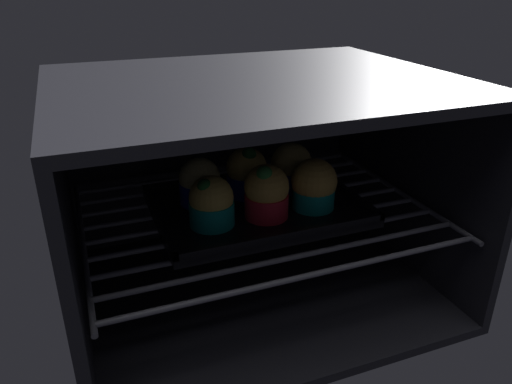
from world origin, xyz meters
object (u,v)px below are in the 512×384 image
Objects in this scene: muffin_row0_col2 at (314,186)px; muffin_row1_col2 at (291,168)px; baking_tray at (256,207)px; muffin_row0_col1 at (265,193)px; muffin_row1_col1 at (246,173)px; muffin_row0_col0 at (211,203)px; muffin_row1_col0 at (200,183)px.

muffin_row0_col2 is 1.00× the size of muffin_row1_col2.
baking_tray is 3.69× the size of muffin_row0_col1.
muffin_row1_col2 is (8.04, -0.41, -0.13)cm from muffin_row1_col1.
muffin_row0_col0 is (-8.56, -3.96, 4.04)cm from baking_tray.
muffin_row1_col0 is 0.93× the size of muffin_row1_col2.
baking_tray is 6.34cm from muffin_row0_col1.
muffin_row0_col2 reaches higher than muffin_row1_col0.
muffin_row0_col2 reaches higher than muffin_row0_col0.
muffin_row0_col2 is 11.81cm from muffin_row1_col1.
muffin_row0_col1 is 8.76cm from muffin_row1_col1.
muffin_row0_col1 is at bearing -91.05° from muffin_row1_col1.
muffin_row0_col2 is 0.93× the size of muffin_row1_col1.
muffin_row1_col1 reaches higher than muffin_row1_col0.
muffin_row1_col1 is at bearing 134.08° from muffin_row0_col2.
muffin_row1_col0 is 16.11cm from muffin_row1_col2.
muffin_row1_col1 is at bearing 44.20° from muffin_row0_col0.
muffin_row1_col0 is at bearing 153.58° from baking_tray.
muffin_row0_col1 is at bearing -178.12° from muffin_row0_col2.
muffin_row1_col2 reaches higher than muffin_row0_col0.
muffin_row0_col2 reaches higher than baking_tray.
muffin_row1_col1 is (8.51, 8.27, 0.35)cm from muffin_row0_col0.
muffin_row0_col0 is at bearing -93.12° from muffin_row1_col0.
muffin_row1_col1 reaches higher than baking_tray.
muffin_row1_col0 is at bearing 153.25° from muffin_row0_col2.
muffin_row0_col2 is at bearing -0.72° from muffin_row0_col0.
muffin_row0_col0 is at bearing 176.67° from muffin_row0_col1.
muffin_row0_col2 is 1.08× the size of muffin_row1_col0.
muffin_row1_col0 is at bearing 86.88° from muffin_row0_col0.
baking_tray is at bearing -26.42° from muffin_row1_col0.
muffin_row0_col0 reaches higher than baking_tray.
baking_tray is 3.99× the size of muffin_row0_col2.
muffin_row0_col1 is at bearing -134.48° from muffin_row1_col2.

